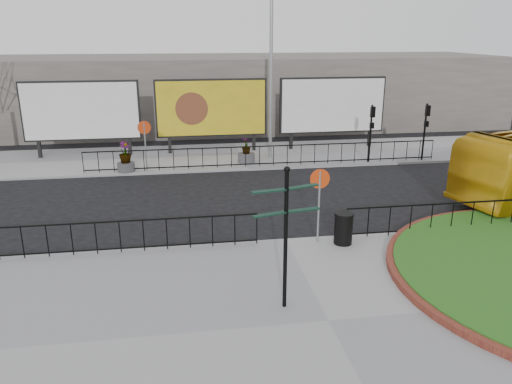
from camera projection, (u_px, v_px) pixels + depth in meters
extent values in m
plane|color=black|center=(285.00, 242.00, 16.65)|extent=(90.00, 90.00, 0.00)
cube|color=gray|center=(328.00, 323.00, 11.93)|extent=(30.00, 10.00, 0.12)
cube|color=gray|center=(241.00, 156.00, 27.92)|extent=(44.00, 6.00, 0.12)
cylinder|color=gray|center=(146.00, 147.00, 24.36)|extent=(0.07, 0.07, 2.40)
cylinder|color=#B4310C|center=(144.00, 128.00, 24.07)|extent=(0.64, 0.03, 0.64)
cylinder|color=white|center=(144.00, 127.00, 24.09)|extent=(0.50, 0.03, 0.50)
cylinder|color=gray|center=(319.00, 207.00, 16.02)|extent=(0.07, 0.07, 2.40)
cylinder|color=#B4310C|center=(320.00, 179.00, 15.72)|extent=(0.64, 0.03, 0.64)
cylinder|color=white|center=(320.00, 179.00, 15.74)|extent=(0.50, 0.03, 0.50)
cube|color=black|center=(40.00, 149.00, 27.10)|extent=(0.18, 0.18, 1.00)
cube|color=black|center=(130.00, 146.00, 27.80)|extent=(0.18, 0.18, 1.00)
cube|color=black|center=(81.00, 111.00, 26.83)|extent=(6.20, 0.25, 3.20)
cube|color=silver|center=(81.00, 111.00, 26.68)|extent=(6.00, 0.06, 3.00)
cube|color=black|center=(170.00, 144.00, 28.12)|extent=(0.18, 0.18, 1.00)
cube|color=black|center=(254.00, 142.00, 28.82)|extent=(0.18, 0.18, 1.00)
cube|color=black|center=(211.00, 108.00, 27.85)|extent=(6.20, 0.25, 3.20)
cube|color=gold|center=(212.00, 108.00, 27.70)|extent=(6.00, 0.06, 3.00)
cube|color=black|center=(291.00, 140.00, 29.14)|extent=(0.18, 0.18, 1.00)
cube|color=black|center=(369.00, 138.00, 29.83)|extent=(0.18, 0.18, 1.00)
cube|color=black|center=(332.00, 105.00, 28.87)|extent=(6.20, 0.25, 3.20)
cube|color=silver|center=(333.00, 106.00, 28.72)|extent=(6.00, 0.06, 3.00)
cylinder|color=gray|center=(271.00, 73.00, 25.79)|extent=(0.18, 0.18, 9.00)
cylinder|color=black|center=(370.00, 134.00, 25.94)|extent=(0.10, 0.10, 3.00)
cube|color=black|center=(373.00, 112.00, 25.47)|extent=(0.22, 0.18, 0.55)
cube|color=black|center=(372.00, 126.00, 25.69)|extent=(0.20, 0.16, 0.30)
cylinder|color=black|center=(424.00, 132.00, 26.37)|extent=(0.10, 0.10, 3.00)
cube|color=black|center=(428.00, 111.00, 25.91)|extent=(0.22, 0.18, 0.55)
cube|color=black|center=(426.00, 124.00, 26.12)|extent=(0.20, 0.16, 0.30)
cube|color=slate|center=(223.00, 91.00, 36.57)|extent=(40.00, 10.00, 5.00)
cylinder|color=black|center=(286.00, 242.00, 12.01)|extent=(0.10, 0.10, 3.51)
sphere|color=black|center=(287.00, 169.00, 11.45)|extent=(0.15, 0.15, 0.15)
cube|color=black|center=(269.00, 191.00, 11.46)|extent=(0.84, 0.29, 0.03)
cube|color=black|center=(303.00, 187.00, 11.79)|extent=(0.83, 0.40, 0.03)
cube|color=black|center=(269.00, 214.00, 11.60)|extent=(0.83, 0.37, 0.03)
cube|color=black|center=(303.00, 210.00, 11.90)|extent=(0.84, 0.29, 0.03)
cylinder|color=black|center=(343.00, 229.00, 16.10)|extent=(0.59, 0.59, 0.98)
cylinder|color=black|center=(344.00, 214.00, 15.94)|extent=(0.63, 0.63, 0.07)
cylinder|color=#4C4C4F|center=(126.00, 167.00, 24.52)|extent=(0.84, 0.84, 0.44)
imported|color=#1A5516|center=(125.00, 152.00, 24.29)|extent=(0.82, 0.82, 1.04)
cylinder|color=#4C4C4F|center=(246.00, 158.00, 26.23)|extent=(0.90, 0.90, 0.47)
imported|color=#1A5516|center=(246.00, 146.00, 26.03)|extent=(0.65, 0.65, 0.85)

